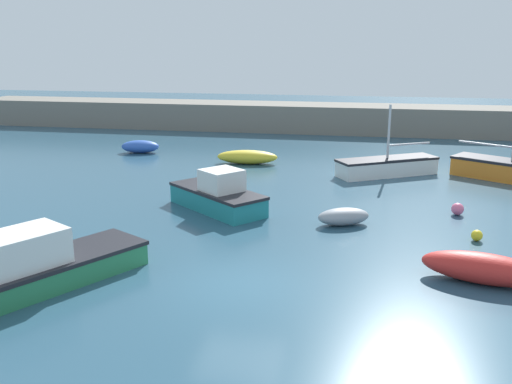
# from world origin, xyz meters

# --- Properties ---
(ground_plane) EXTENTS (120.00, 120.00, 0.20)m
(ground_plane) POSITION_xyz_m (0.00, 0.00, -0.10)
(ground_plane) COLOR #284C60
(harbor_breakwater) EXTENTS (56.64, 3.95, 2.06)m
(harbor_breakwater) POSITION_xyz_m (0.00, 29.35, 1.03)
(harbor_breakwater) COLOR slate
(harbor_breakwater) RESTS_ON ground_plane
(dinghy_near_pier) EXTENTS (2.20, 1.64, 0.65)m
(dinghy_near_pier) POSITION_xyz_m (2.67, 6.06, 0.33)
(dinghy_near_pier) COLOR gray
(dinghy_near_pier) RESTS_ON ground_plane
(rowboat_white_midwater) EXTENTS (3.61, 1.94, 0.88)m
(rowboat_white_midwater) POSITION_xyz_m (6.84, 1.43, 0.44)
(rowboat_white_midwater) COLOR red
(rowboat_white_midwater) RESTS_ON ground_plane
(fishing_dinghy_green) EXTENTS (2.49, 1.50, 0.78)m
(fishing_dinghy_green) POSITION_xyz_m (-10.45, 18.24, 0.39)
(fishing_dinghy_green) COLOR #2D56B7
(fishing_dinghy_green) RESTS_ON ground_plane
(motorboat_grey_hull) EXTENTS (4.67, 4.28, 1.74)m
(motorboat_grey_hull) POSITION_xyz_m (-2.48, 7.09, 0.62)
(motorboat_grey_hull) COLOR teal
(motorboat_grey_hull) RESTS_ON ground_plane
(cabin_cruiser_white) EXTENTS (4.76, 6.38, 1.74)m
(cabin_cruiser_white) POSITION_xyz_m (-5.51, -1.41, 0.62)
(cabin_cruiser_white) COLOR #287A4C
(cabin_cruiser_white) RESTS_ON ground_plane
(rowboat_blue_near) EXTENTS (3.52, 1.50, 0.77)m
(rowboat_blue_near) POSITION_xyz_m (-3.22, 16.31, 0.39)
(rowboat_blue_near) COLOR yellow
(rowboat_blue_near) RESTS_ON ground_plane
(sailboat_short_mast) EXTENTS (5.36, 4.03, 3.66)m
(sailboat_short_mast) POSITION_xyz_m (4.48, 14.89, 0.47)
(sailboat_short_mast) COLOR white
(sailboat_short_mast) RESTS_ON ground_plane
(sailboat_twin_hulled) EXTENTS (5.70, 4.44, 5.29)m
(sailboat_twin_hulled) POSITION_xyz_m (10.49, 14.86, 0.52)
(sailboat_twin_hulled) COLOR orange
(sailboat_twin_hulled) RESTS_ON ground_plane
(mooring_buoy_pink) EXTENTS (0.49, 0.49, 0.49)m
(mooring_buoy_pink) POSITION_xyz_m (7.08, 8.24, 0.24)
(mooring_buoy_pink) COLOR #EA668C
(mooring_buoy_pink) RESTS_ON ground_plane
(mooring_buoy_yellow) EXTENTS (0.39, 0.39, 0.39)m
(mooring_buoy_yellow) POSITION_xyz_m (7.30, 5.15, 0.20)
(mooring_buoy_yellow) COLOR yellow
(mooring_buoy_yellow) RESTS_ON ground_plane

